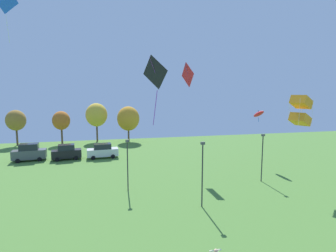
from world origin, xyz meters
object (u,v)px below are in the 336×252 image
(parked_car_third_from_left, at_px, (103,151))
(light_post_2, at_px, (128,162))
(light_post_1, at_px, (202,170))
(parked_car_second_from_left, at_px, (67,152))
(kite_flying_3, at_px, (188,75))
(light_post_0, at_px, (262,155))
(parked_car_leftmost, at_px, (29,152))
(treeline_tree_2, at_px, (97,115))
(treeline_tree_0, at_px, (16,120))
(treeline_tree_1, at_px, (61,121))
(kite_flying_9, at_px, (259,114))
(kite_flying_11, at_px, (155,74))
(kite_flying_6, at_px, (301,111))
(kite_flying_1, at_px, (6,1))
(treeline_tree_3, at_px, (128,119))

(parked_car_third_from_left, distance_m, light_post_2, 15.67)
(light_post_1, relative_size, light_post_2, 1.09)
(parked_car_second_from_left, height_order, light_post_1, light_post_1)
(kite_flying_3, distance_m, light_post_0, 14.30)
(parked_car_leftmost, bearing_deg, treeline_tree_2, 51.29)
(parked_car_second_from_left, relative_size, treeline_tree_0, 0.64)
(parked_car_leftmost, relative_size, treeline_tree_2, 0.60)
(light_post_0, xyz_separation_m, treeline_tree_1, (-26.42, 29.44, 1.59))
(parked_car_second_from_left, relative_size, light_post_0, 0.81)
(kite_flying_9, xyz_separation_m, parked_car_second_from_left, (-27.21, 8.90, -6.12))
(kite_flying_11, relative_size, parked_car_second_from_left, 1.23)
(treeline_tree_1, distance_m, treeline_tree_2, 7.07)
(kite_flying_11, height_order, treeline_tree_1, kite_flying_11)
(parked_car_second_from_left, bearing_deg, kite_flying_6, -43.72)
(parked_car_leftmost, relative_size, light_post_1, 0.82)
(kite_flying_3, distance_m, light_post_2, 15.38)
(parked_car_second_from_left, distance_m, parked_car_third_from_left, 5.41)
(kite_flying_1, distance_m, kite_flying_11, 20.57)
(kite_flying_11, bearing_deg, light_post_0, 22.66)
(treeline_tree_0, bearing_deg, kite_flying_3, -37.05)
(kite_flying_9, height_order, treeline_tree_1, kite_flying_9)
(kite_flying_3, distance_m, parked_car_second_from_left, 21.92)
(kite_flying_6, xyz_separation_m, light_post_0, (-2.02, 3.28, -5.23))
(parked_car_second_from_left, distance_m, light_post_0, 28.46)
(kite_flying_9, bearing_deg, light_post_0, -117.73)
(parked_car_second_from_left, bearing_deg, kite_flying_9, -25.17)
(kite_flying_3, distance_m, light_post_1, 16.65)
(parked_car_third_from_left, xyz_separation_m, treeline_tree_1, (-8.23, 13.74, 3.63))
(kite_flying_9, relative_size, treeline_tree_0, 0.37)
(kite_flying_3, relative_size, treeline_tree_0, 0.49)
(parked_car_leftmost, bearing_deg, parked_car_third_from_left, -9.40)
(parked_car_third_from_left, xyz_separation_m, treeline_tree_3, (5.13, 13.57, 3.78))
(parked_car_leftmost, bearing_deg, light_post_0, -35.59)
(light_post_1, bearing_deg, parked_car_leftmost, 132.95)
(parked_car_third_from_left, bearing_deg, light_post_1, -70.61)
(parked_car_second_from_left, bearing_deg, parked_car_third_from_left, -8.00)
(treeline_tree_0, bearing_deg, treeline_tree_1, -3.22)
(kite_flying_1, xyz_separation_m, light_post_0, (27.66, -6.63, -16.93))
(kite_flying_3, height_order, light_post_1, kite_flying_3)
(kite_flying_1, xyz_separation_m, treeline_tree_0, (-7.15, 23.29, -15.16))
(kite_flying_6, bearing_deg, treeline_tree_0, 137.97)
(kite_flying_6, xyz_separation_m, treeline_tree_3, (-15.08, 32.55, -3.49))
(treeline_tree_0, height_order, treeline_tree_1, treeline_tree_0)
(kite_flying_1, xyz_separation_m, kite_flying_3, (21.22, 1.87, -7.40))
(kite_flying_9, xyz_separation_m, parked_car_leftmost, (-32.62, 9.41, -6.00))
(kite_flying_1, distance_m, treeline_tree_0, 28.69)
(light_post_1, height_order, treeline_tree_3, treeline_tree_3)
(parked_car_second_from_left, bearing_deg, treeline_tree_1, 94.64)
(kite_flying_1, distance_m, treeline_tree_3, 30.93)
(parked_car_leftmost, relative_size, treeline_tree_3, 0.65)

